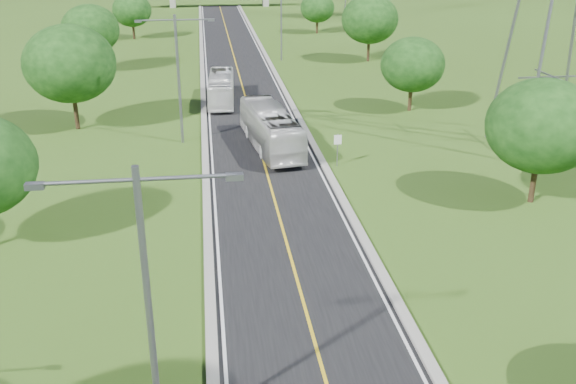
% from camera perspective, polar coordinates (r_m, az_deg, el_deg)
% --- Properties ---
extents(ground, '(260.00, 260.00, 0.00)m').
position_cam_1_polar(ground, '(66.88, -3.87, 8.59)').
color(ground, '#345417').
rests_on(ground, ground).
extents(road, '(8.00, 150.00, 0.06)m').
position_cam_1_polar(road, '(72.70, -4.20, 9.73)').
color(road, black).
rests_on(road, ground).
extents(curb_left, '(0.50, 150.00, 0.22)m').
position_cam_1_polar(curb_left, '(72.57, -7.59, 9.64)').
color(curb_left, gray).
rests_on(curb_left, ground).
extents(curb_right, '(0.50, 150.00, 0.22)m').
position_cam_1_polar(curb_right, '(73.04, -0.82, 9.91)').
color(curb_right, gray).
rests_on(curb_right, ground).
extents(speed_limit_sign, '(0.55, 0.09, 2.40)m').
position_cam_1_polar(speed_limit_sign, '(46.08, 4.43, 4.19)').
color(speed_limit_sign, slate).
rests_on(speed_limit_sign, ground).
extents(streetlight_near_left, '(5.90, 0.25, 10.00)m').
position_cam_1_polar(streetlight_near_left, '(19.70, -12.39, -8.87)').
color(streetlight_near_left, slate).
rests_on(streetlight_near_left, ground).
extents(streetlight_mid_left, '(5.90, 0.25, 10.00)m').
position_cam_1_polar(streetlight_mid_left, '(50.86, -9.75, 10.75)').
color(streetlight_mid_left, slate).
rests_on(streetlight_mid_left, ground).
extents(streetlight_far_right, '(5.90, 0.25, 10.00)m').
position_cam_1_polar(streetlight_far_right, '(84.01, -0.60, 15.61)').
color(streetlight_far_right, slate).
rests_on(streetlight_far_right, ground).
extents(tree_lc, '(7.56, 7.56, 8.79)m').
position_cam_1_polar(tree_lc, '(56.87, -18.83, 10.74)').
color(tree_lc, black).
rests_on(tree_lc, ground).
extents(tree_ld, '(6.72, 6.72, 7.82)m').
position_cam_1_polar(tree_ld, '(80.64, -17.17, 13.65)').
color(tree_ld, black).
rests_on(tree_ld, ground).
extents(tree_le, '(5.88, 5.88, 6.84)m').
position_cam_1_polar(tree_le, '(104.00, -13.72, 15.44)').
color(tree_le, black).
rests_on(tree_le, ground).
extents(tree_rb, '(6.72, 6.72, 7.82)m').
position_cam_1_polar(tree_rb, '(41.64, 21.66, 5.48)').
color(tree_rb, black).
rests_on(tree_rb, ground).
extents(tree_rc, '(5.88, 5.88, 6.84)m').
position_cam_1_polar(tree_rc, '(61.03, 11.02, 11.05)').
color(tree_rc, black).
rests_on(tree_rc, ground).
extents(tree_rd, '(7.14, 7.14, 8.30)m').
position_cam_1_polar(tree_rd, '(84.18, 7.29, 14.99)').
color(tree_rd, black).
rests_on(tree_rd, ground).
extents(tree_re, '(5.46, 5.46, 6.35)m').
position_cam_1_polar(tree_re, '(107.10, 2.63, 16.05)').
color(tree_re, black).
rests_on(tree_re, ground).
extents(bus_outbound, '(4.10, 11.63, 3.17)m').
position_cam_1_polar(bus_outbound, '(49.60, -1.55, 5.64)').
color(bus_outbound, silver).
rests_on(bus_outbound, road).
extents(bus_inbound, '(2.86, 10.09, 2.78)m').
position_cam_1_polar(bus_inbound, '(63.78, -5.95, 9.17)').
color(bus_inbound, white).
rests_on(bus_inbound, road).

